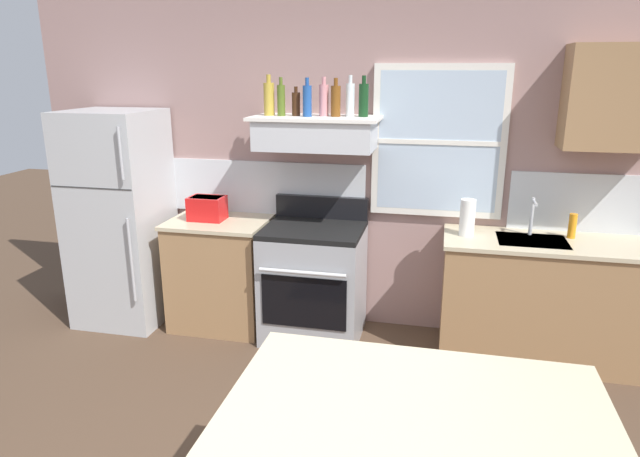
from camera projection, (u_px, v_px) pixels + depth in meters
name	position (u px, v px, depth m)	size (l,w,h in m)	color
back_wall	(358.00, 164.00, 4.44)	(5.40, 0.11, 2.70)	gray
refrigerator	(120.00, 219.00, 4.62)	(0.70, 0.72, 1.77)	#B7BABC
counter_left_of_stove	(221.00, 272.00, 4.61)	(0.79, 0.63, 0.91)	#9E754C
toaster	(207.00, 208.00, 4.47)	(0.30, 0.20, 0.19)	red
stove_range	(314.00, 281.00, 4.41)	(0.76, 0.69, 1.09)	#9EA0A5
range_hood_shelf	(316.00, 133.00, 4.17)	(0.96, 0.52, 0.24)	silver
bottle_champagne_gold_foil	(269.00, 98.00, 4.17)	(0.08, 0.08, 0.30)	#B29333
bottle_olive_oil_square	(281.00, 100.00, 4.14)	(0.06, 0.06, 0.28)	#4C601E
bottle_brown_stout	(296.00, 104.00, 4.14)	(0.06, 0.06, 0.21)	#381E0F
bottle_blue_liqueur	(307.00, 100.00, 4.07)	(0.07, 0.07, 0.28)	#1E478C
bottle_rose_pink	(324.00, 100.00, 4.11)	(0.07, 0.07, 0.28)	#C67F84
bottle_amber_wine	(336.00, 100.00, 4.07)	(0.07, 0.07, 0.28)	brown
bottle_clear_tall	(350.00, 99.00, 4.08)	(0.06, 0.06, 0.30)	silver
bottle_dark_green_wine	(364.00, 100.00, 4.06)	(0.07, 0.07, 0.29)	#143819
counter_right_with_sink	(540.00, 299.00, 4.09)	(1.43, 0.63, 0.91)	#9E754C
sink_faucet	(533.00, 212.00, 4.02)	(0.03, 0.17, 0.28)	silver
paper_towel_roll	(467.00, 218.00, 4.04)	(0.11, 0.11, 0.27)	white
dish_soap_bottle	(572.00, 226.00, 3.99)	(0.06, 0.06, 0.18)	orange
upper_cabinet_right	(615.00, 97.00, 3.74)	(0.64, 0.32, 0.70)	#9E754C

